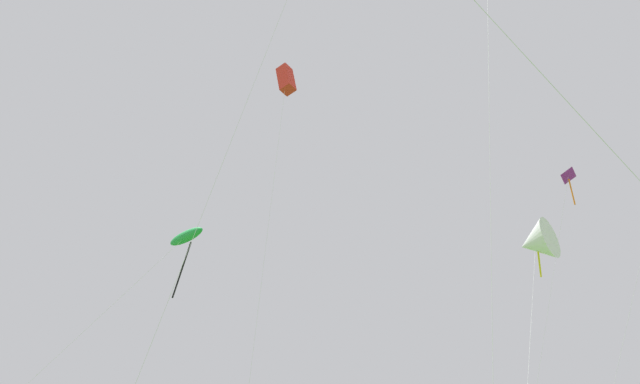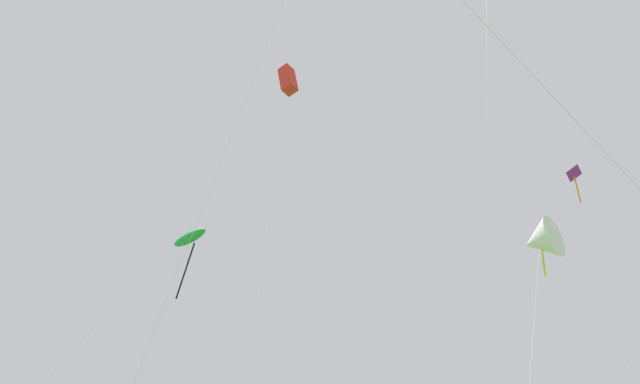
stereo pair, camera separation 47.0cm
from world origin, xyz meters
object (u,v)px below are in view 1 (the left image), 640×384
at_px(kite_flying_0, 536,242).
at_px(kite_flying_2, 185,237).
at_px(kite_flying_7, 568,183).
at_px(kite_flying_5, 286,80).

distance_m(kite_flying_0, kite_flying_2, 21.32).
bearing_deg(kite_flying_2, kite_flying_7, 42.56).
bearing_deg(kite_flying_5, kite_flying_2, -174.51).
relative_size(kite_flying_2, kite_flying_5, 0.61).
height_order(kite_flying_0, kite_flying_5, kite_flying_5).
bearing_deg(kite_flying_7, kite_flying_2, -137.44).
xyz_separation_m(kite_flying_0, kite_flying_7, (1.43, 8.08, 7.06)).
xyz_separation_m(kite_flying_0, kite_flying_2, (-18.62, -10.33, 1.02)).
bearing_deg(kite_flying_0, kite_flying_7, 79.99).
height_order(kite_flying_0, kite_flying_7, kite_flying_7).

